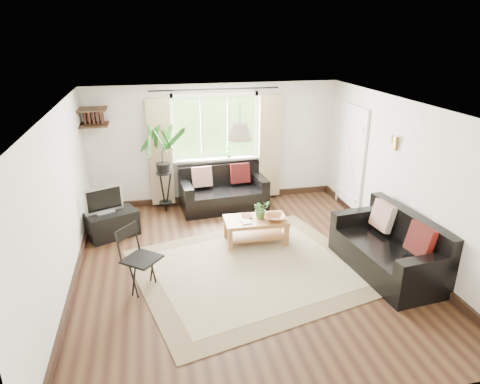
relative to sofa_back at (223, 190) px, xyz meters
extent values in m
plane|color=black|center=(-0.07, -2.27, -0.39)|extent=(5.50, 5.50, 0.00)
plane|color=white|center=(-0.07, -2.27, 2.01)|extent=(5.50, 5.50, 0.00)
cube|color=silver|center=(-0.07, 0.48, 0.81)|extent=(5.00, 0.02, 2.40)
cube|color=silver|center=(-0.07, -5.02, 0.81)|extent=(5.00, 0.02, 2.40)
cube|color=silver|center=(-2.57, -2.27, 0.81)|extent=(0.02, 5.50, 2.40)
cube|color=silver|center=(2.43, -2.27, 0.81)|extent=(0.02, 5.50, 2.40)
cube|color=beige|center=(0.00, -2.42, -0.38)|extent=(3.85, 3.50, 0.02)
cube|color=silver|center=(2.40, -0.57, 0.61)|extent=(0.06, 0.96, 2.06)
imported|color=#41702D|center=(0.36, -1.52, 0.19)|extent=(0.33, 0.31, 0.31)
imported|color=#985E34|center=(0.57, -1.66, 0.07)|extent=(0.41, 0.41, 0.08)
imported|color=silver|center=(0.00, -1.64, 0.04)|extent=(0.17, 0.22, 0.02)
imported|color=brown|center=(0.06, -1.44, 0.04)|extent=(0.17, 0.22, 0.02)
cube|color=black|center=(-2.09, -0.82, -0.17)|extent=(0.95, 0.76, 0.45)
imported|color=#2D6023|center=(0.18, 0.36, 0.67)|extent=(0.14, 0.10, 0.27)
camera|label=1|loc=(-1.36, -7.81, 2.99)|focal=32.00mm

